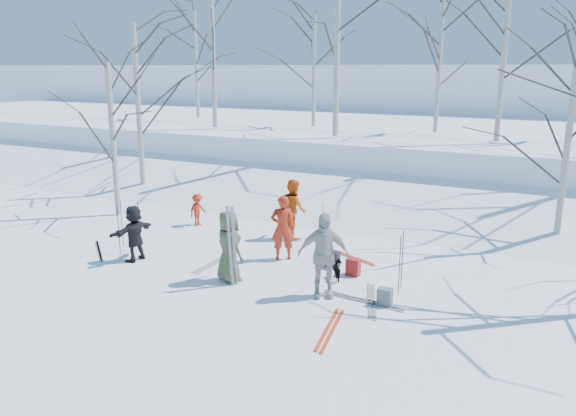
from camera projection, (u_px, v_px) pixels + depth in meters
The scene contains 37 objects.
ground at pixel (259, 273), 13.65m from camera, with size 120.00×120.00×0.00m, color white.
snow_ramp at pixel (361, 206), 19.63m from camera, with size 70.00×9.50×1.40m, color white.
snow_plateau at pixel (432, 147), 28.01m from camera, with size 70.00×18.00×2.20m, color white.
far_hill at pixel (495, 103), 45.81m from camera, with size 90.00×30.00×6.00m, color white.
skier_olive_center at pixel (229, 246), 12.96m from camera, with size 0.83×0.54×1.69m, color #3E4529.
skier_red_north at pixel (283, 228), 14.45m from camera, with size 0.62×0.41×1.70m, color #A8250F.
skier_redor_behind at pixel (293, 209), 16.29m from camera, with size 0.85×0.66×1.74m, color #D45310.
skier_red_seated at pixel (198, 210), 17.65m from camera, with size 0.66×0.38×1.02m, color #A8250F.
skier_cream_east at pixel (323, 255), 12.05m from camera, with size 1.11×0.46×1.89m, color beige.
skier_grey_west at pixel (134, 233), 14.38m from camera, with size 1.36×0.43×1.47m, color black.
dog at pixel (339, 271), 13.17m from camera, with size 0.24×0.53×0.45m, color black.
upright_ski_left at pixel (230, 247), 12.61m from camera, with size 0.07×0.02×1.90m, color silver.
upright_ski_right at pixel (234, 246), 12.63m from camera, with size 0.07×0.02×1.90m, color silver.
ski_pair_a at pixel (372, 301), 12.02m from camera, with size 0.86×1.85×0.02m, color silver, non-canonical shape.
ski_pair_b at pixel (330, 329), 10.70m from camera, with size 0.54×1.90×0.02m, color red, non-canonical shape.
ski_pair_c at pixel (217, 262), 14.42m from camera, with size 0.22×1.90×0.02m, color silver, non-canonical shape.
ski_pair_d at pixel (99, 251), 15.28m from camera, with size 1.58×1.38×0.02m, color silver, non-canonical shape.
ski_pair_e at pixel (348, 256), 14.88m from camera, with size 1.82×0.93×0.02m, color red, non-canonical shape.
ski_pair_f at pixel (363, 300), 12.03m from camera, with size 1.91×0.43×0.02m, color silver, non-canonical shape.
ski_pole_a at pixel (323, 226), 15.23m from camera, with size 0.02×0.02×1.34m, color black.
ski_pole_b at pixel (122, 223), 15.58m from camera, with size 0.02×0.02×1.34m, color black.
ski_pole_c at pixel (139, 226), 15.21m from camera, with size 0.02×0.02×1.34m, color black.
ski_pole_d at pixel (402, 259), 12.61m from camera, with size 0.02×0.02×1.34m, color black.
ski_pole_e at pixel (119, 230), 14.91m from camera, with size 0.02×0.02×1.34m, color black.
ski_pole_f at pixel (399, 266), 12.19m from camera, with size 0.02×0.02×1.34m, color black.
backpack_red at pixel (353, 267), 13.45m from camera, with size 0.32×0.22×0.42m, color maroon.
backpack_grey at pixel (385, 297), 11.75m from camera, with size 0.30×0.20×0.38m, color #575A5E.
backpack_dark at pixel (332, 259), 14.01m from camera, with size 0.34×0.24×0.40m, color black.
birch_plateau_a at pixel (213, 46), 24.83m from camera, with size 5.61×5.61×7.15m, color silver, non-canonical shape.
birch_plateau_b at pixel (196, 66), 29.60m from camera, with size 4.44×4.44×5.48m, color silver, non-canonical shape.
birch_plateau_c at pixel (314, 72), 25.49m from camera, with size 4.04×4.04×4.92m, color silver, non-canonical shape.
birch_plateau_d at pixel (504, 53), 20.08m from camera, with size 5.04×5.04×6.34m, color silver, non-canonical shape.
birch_plateau_h at pixel (337, 31), 21.51m from camera, with size 6.20×6.20×8.00m, color silver, non-canonical shape.
birch_plateau_i at pixel (439, 67), 22.97m from camera, with size 4.36×4.36×5.37m, color silver, non-canonical shape.
birch_edge_a at pixel (113, 141), 18.41m from camera, with size 4.13×4.13×5.04m, color silver, non-canonical shape.
birch_edge_d at pixel (139, 111), 21.40m from camera, with size 5.11×5.11×6.44m, color silver, non-canonical shape.
birch_edge_e at pixel (566, 157), 14.96m from camera, with size 4.14×4.14×5.05m, color silver, non-canonical shape.
Camera 1 is at (6.57, -11.06, 4.87)m, focal length 35.00 mm.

